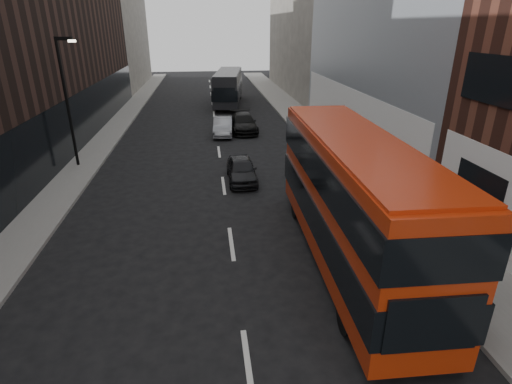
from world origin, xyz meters
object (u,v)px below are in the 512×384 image
object	(u,v)px
grey_bus	(228,87)
car_a	(242,170)
red_bus	(352,196)
car_c	(243,123)
pedestrian	(479,294)
street_lamp	(67,95)
car_b	(223,126)

from	to	relation	value
grey_bus	car_a	xyz separation A→B (m)	(-0.70, -22.44, -1.16)
red_bus	car_c	world-z (taller)	red_bus
grey_bus	car_a	distance (m)	22.48
car_c	pedestrian	xyz separation A→B (m)	(4.07, -22.66, 0.47)
grey_bus	pedestrian	world-z (taller)	grey_bus
street_lamp	car_b	bearing A→B (deg)	36.53
grey_bus	car_b	bearing A→B (deg)	-87.89
red_bus	pedestrian	bearing A→B (deg)	-57.62
red_bus	car_c	xyz separation A→B (m)	(-1.82, 18.89, -1.81)
pedestrian	grey_bus	bearing A→B (deg)	-113.57
grey_bus	car_c	xyz separation A→B (m)	(0.42, -11.80, -1.11)
red_bus	car_a	world-z (taller)	red_bus
grey_bus	pedestrian	size ratio (longest dim) A/B	5.29
street_lamp	car_a	size ratio (longest dim) A/B	1.89
grey_bus	pedestrian	bearing A→B (deg)	-74.98
car_a	street_lamp	bearing A→B (deg)	159.64
car_a	pedestrian	distance (m)	13.10
street_lamp	red_bus	world-z (taller)	street_lamp
street_lamp	grey_bus	bearing A→B (deg)	62.46
car_b	car_c	world-z (taller)	car_c
grey_bus	car_b	size ratio (longest dim) A/B	2.65
car_a	car_b	world-z (taller)	car_b
grey_bus	pedestrian	xyz separation A→B (m)	(4.49, -34.46, -0.64)
car_a	car_b	distance (m)	9.88
street_lamp	red_bus	xyz separation A→B (m)	(12.17, -11.65, -1.70)
red_bus	car_a	xyz separation A→B (m)	(-2.94, 8.24, -1.85)
grey_bus	car_b	distance (m)	12.69
street_lamp	grey_bus	size ratio (longest dim) A/B	0.66
car_b	car_c	xyz separation A→B (m)	(1.63, 0.78, 0.02)
red_bus	car_b	world-z (taller)	red_bus
red_bus	pedestrian	distance (m)	4.59
red_bus	pedestrian	world-z (taller)	red_bus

